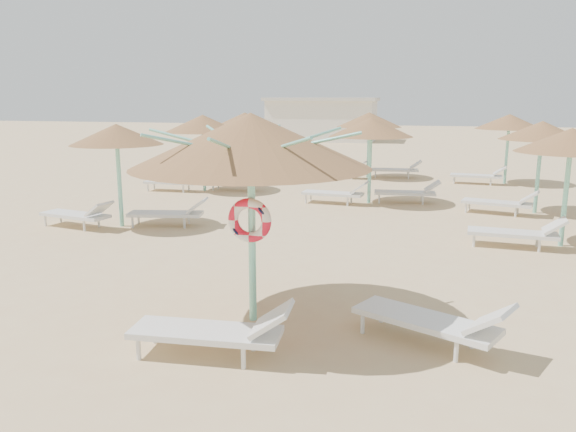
# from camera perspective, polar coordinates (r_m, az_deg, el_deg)

# --- Properties ---
(ground) EXTENTS (120.00, 120.00, 0.00)m
(ground) POSITION_cam_1_polar(r_m,az_deg,el_deg) (8.82, -0.83, -9.97)
(ground) COLOR tan
(ground) RESTS_ON ground
(main_palapa) EXTENTS (3.45, 3.45, 3.09)m
(main_palapa) POSITION_cam_1_polar(r_m,az_deg,el_deg) (8.02, -3.81, 7.58)
(main_palapa) COLOR #7FDCC3
(main_palapa) RESTS_ON ground
(lounger_main_a) EXTENTS (2.13, 0.77, 0.76)m
(lounger_main_a) POSITION_cam_1_polar(r_m,az_deg,el_deg) (7.41, -7.30, -11.46)
(lounger_main_a) COLOR silver
(lounger_main_a) RESTS_ON ground
(lounger_main_b) EXTENTS (2.17, 1.48, 0.77)m
(lounger_main_b) POSITION_cam_1_polar(r_m,az_deg,el_deg) (7.90, 14.70, -10.23)
(lounger_main_b) COLOR silver
(lounger_main_b) RESTS_ON ground
(palapa_field) EXTENTS (14.07, 13.09, 2.69)m
(palapa_field) POSITION_cam_1_polar(r_m,az_deg,el_deg) (19.15, 6.46, 8.85)
(palapa_field) COLOR #7FDCC3
(palapa_field) RESTS_ON ground
(service_hut) EXTENTS (8.40, 4.40, 3.25)m
(service_hut) POSITION_cam_1_polar(r_m,az_deg,el_deg) (43.70, 3.47, 9.81)
(service_hut) COLOR silver
(service_hut) RESTS_ON ground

